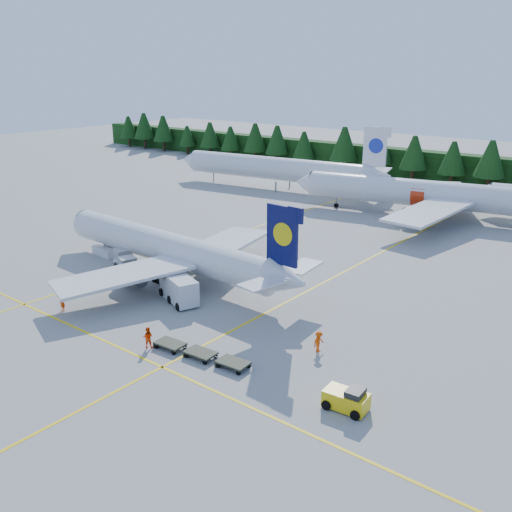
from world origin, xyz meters
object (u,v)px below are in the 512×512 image
Objects in this scene: airstairs at (109,248)px; baggage_tug at (347,399)px; airliner_red at (415,193)px; service_truck at (179,289)px; airliner_navy at (161,247)px.

airstairs is 42.31m from baggage_tug.
airstairs is at bearing -129.29° from airliner_red.
service_truck is at bearing -9.66° from airstairs.
airliner_red is 56.94m from baggage_tug.
airstairs is at bearing 179.06° from airliner_navy.
airliner_red is (11.40, 42.84, 0.50)m from airliner_navy.
airliner_navy is at bearing 155.45° from baggage_tug.
airliner_navy is 10.76m from airstairs.
airstairs is at bearing -174.92° from service_truck.
airliner_navy reaches higher than baggage_tug.
airliner_red reaches higher than airstairs.
service_truck is at bearing -106.69° from airliner_red.
airliner_navy is 6.75× the size of airstairs.
service_truck is 23.67m from baggage_tug.
baggage_tug is at bearing -82.53° from airliner_red.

